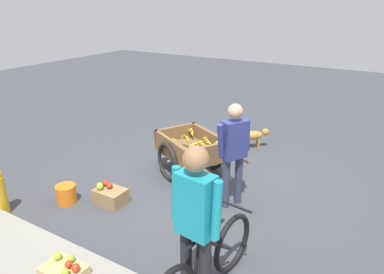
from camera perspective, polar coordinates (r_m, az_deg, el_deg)
The scene contains 8 objects.
ground_plane at distance 5.81m, azimuth 0.15°, elevation -7.46°, with size 24.00×24.00×0.00m, color #3D3F44.
fruit_cart at distance 5.95m, azimuth -0.20°, elevation -2.04°, with size 1.81×1.45×0.72m.
vendor_person at distance 4.90m, azimuth 6.66°, elevation -1.66°, with size 0.34×0.53×1.50m.
bicycle at distance 3.69m, azimuth 2.07°, elevation -19.94°, with size 0.46×1.65×0.85m.
cyclist_person at distance 3.20m, azimuth 0.56°, elevation -12.52°, with size 0.52×0.24×1.67m.
dog at distance 7.16m, azimuth 9.84°, elevation 0.28°, with size 0.55×0.45×0.40m.
plastic_bucket at distance 5.56m, azimuth -19.38°, elevation -8.55°, with size 0.28×0.28×0.27m, color orange.
mixed_fruit_crate at distance 5.38m, azimuth -12.94°, elevation -9.02°, with size 0.44×0.32×0.32m.
Camera 1 is at (-2.61, 4.38, 2.77)m, focal length 33.49 mm.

